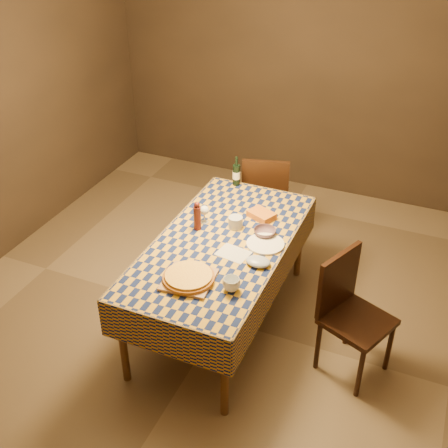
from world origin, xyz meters
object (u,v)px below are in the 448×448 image
at_px(cutting_board, 189,280).
at_px(white_plate, 265,244).
at_px(pizza, 189,277).
at_px(dining_table, 221,251).
at_px(wine_bottle, 236,174).
at_px(chair_far, 265,195).
at_px(bowl, 265,232).
at_px(chair_right, 349,308).

bearing_deg(cutting_board, white_plate, 61.34).
height_order(pizza, white_plate, pizza).
bearing_deg(dining_table, cutting_board, -92.10).
height_order(wine_bottle, chair_far, wine_bottle).
height_order(pizza, wine_bottle, wine_bottle).
relative_size(bowl, wine_bottle, 0.63).
distance_m(chair_far, chair_right, 1.66).
relative_size(dining_table, pizza, 4.76).
xyz_separation_m(pizza, bowl, (0.28, 0.72, -0.01)).
distance_m(pizza, white_plate, 0.69).
bearing_deg(white_plate, pizza, -118.66).
bearing_deg(dining_table, wine_bottle, 105.09).
bearing_deg(chair_far, wine_bottle, -114.83).
bearing_deg(white_plate, bowl, 111.97).
height_order(pizza, chair_right, chair_right).
xyz_separation_m(dining_table, pizza, (-0.02, -0.51, 0.11)).
distance_m(wine_bottle, white_plate, 0.95).
relative_size(pizza, bowl, 2.33).
bearing_deg(white_plate, chair_far, 109.15).
bearing_deg(white_plate, chair_right, -12.90).
distance_m(bowl, wine_bottle, 0.82).
relative_size(dining_table, chair_right, 1.98).
bearing_deg(dining_table, chair_far, 93.59).
bearing_deg(wine_bottle, chair_far, 65.17).
bearing_deg(bowl, cutting_board, -111.41).
bearing_deg(chair_far, pizza, -88.09).
bearing_deg(wine_bottle, dining_table, -74.91).
xyz_separation_m(chair_far, chair_right, (1.07, -1.27, 0.00)).
xyz_separation_m(cutting_board, white_plate, (0.33, 0.60, -0.00)).
bearing_deg(dining_table, chair_right, -3.51).
bearing_deg(chair_right, dining_table, 176.49).
bearing_deg(chair_far, bowl, -71.19).
bearing_deg(pizza, chair_right, 23.74).
height_order(bowl, chair_right, chair_right).
distance_m(cutting_board, white_plate, 0.69).
relative_size(white_plate, chair_far, 0.30).
xyz_separation_m(wine_bottle, white_plate, (0.54, -0.77, -0.09)).
xyz_separation_m(pizza, wine_bottle, (-0.22, 1.37, 0.06)).
height_order(dining_table, chair_right, chair_right).
relative_size(wine_bottle, chair_far, 0.28).
bearing_deg(dining_table, white_plate, 17.11).
xyz_separation_m(cutting_board, pizza, (0.00, 0.00, 0.03)).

